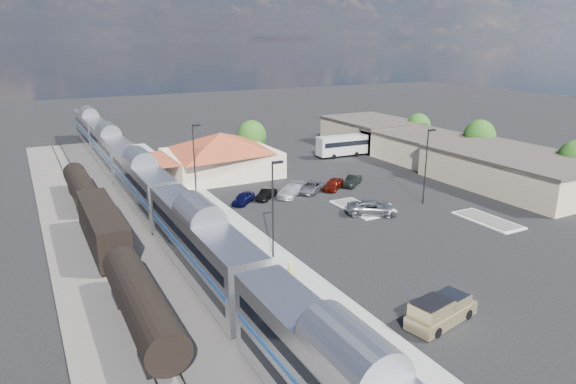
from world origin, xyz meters
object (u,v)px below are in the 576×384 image
suv (373,208)px  coach_bus (348,144)px  station_depot (221,154)px  pickup_truck (442,310)px

suv → coach_bus: size_ratio=0.52×
coach_bus → station_depot: bearing=97.8°
station_depot → suv: size_ratio=3.19×
suv → coach_bus: bearing=3.1°
suv → station_depot: bearing=51.8°
pickup_truck → coach_bus: bearing=-39.0°
coach_bus → suv: bearing=154.0°
pickup_truck → suv: pickup_truck is taller
pickup_truck → suv: (9.67, 20.73, -0.14)m
station_depot → pickup_truck: size_ratio=3.04×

